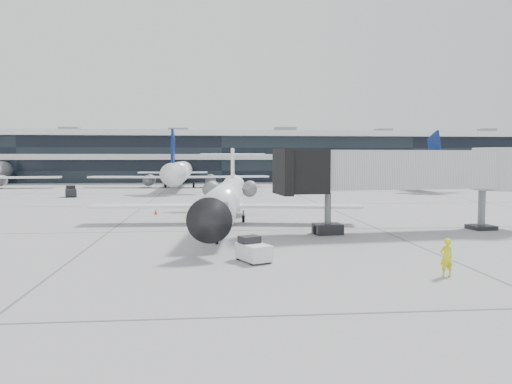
{
  "coord_description": "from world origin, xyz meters",
  "views": [
    {
      "loc": [
        -2.72,
        -36.59,
        5.43
      ],
      "look_at": [
        1.07,
        3.71,
        2.6
      ],
      "focal_mm": 35.0,
      "sensor_mm": 36.0,
      "label": 1
    }
  ],
  "objects": [
    {
      "name": "jet_bridge",
      "position": [
        12.47,
        -1.57,
        4.47
      ],
      "size": [
        19.12,
        5.53,
        6.14
      ],
      "rotation": [
        0.0,
        0.0,
        0.1
      ],
      "color": "#B8BABD",
      "rests_on": "ground"
    },
    {
      "name": "regional_jet",
      "position": [
        -1.36,
        3.82,
        2.17
      ],
      "size": [
        22.01,
        27.49,
        6.34
      ],
      "rotation": [
        0.0,
        0.0,
        -0.1
      ],
      "color": "white",
      "rests_on": "ground"
    },
    {
      "name": "baggage_tug",
      "position": [
        -0.47,
        -10.94,
        0.57
      ],
      "size": [
        1.91,
        2.32,
        1.28
      ],
      "rotation": [
        0.0,
        0.0,
        0.43
      ],
      "color": "white",
      "rests_on": "ground"
    },
    {
      "name": "terminal",
      "position": [
        0.0,
        82.0,
        5.0
      ],
      "size": [
        170.0,
        22.0,
        10.0
      ],
      "primitive_type": "cube",
      "color": "black",
      "rests_on": "ground"
    },
    {
      "name": "ground",
      "position": [
        0.0,
        0.0,
        0.0
      ],
      "size": [
        220.0,
        220.0,
        0.0
      ],
      "primitive_type": "plane",
      "color": "gray",
      "rests_on": "ground"
    },
    {
      "name": "ramp_worker",
      "position": [
        8.0,
        -15.12,
        0.88
      ],
      "size": [
        0.69,
        0.5,
        1.77
      ],
      "primitive_type": "imported",
      "rotation": [
        0.0,
        0.0,
        3.26
      ],
      "color": "yellow",
      "rests_on": "ground"
    },
    {
      "name": "bg_jet_center",
      "position": [
        -8.0,
        55.0,
        0.0
      ],
      "size": [
        32.0,
        40.0,
        9.6
      ],
      "primitive_type": null,
      "color": "white",
      "rests_on": "ground"
    },
    {
      "name": "traffic_cone",
      "position": [
        -7.81,
        11.27,
        0.24
      ],
      "size": [
        0.39,
        0.39,
        0.5
      ],
      "rotation": [
        0.0,
        0.0,
        -0.17
      ],
      "color": "red",
      "rests_on": "ground"
    },
    {
      "name": "far_tug",
      "position": [
        -21.61,
        33.51,
        0.69
      ],
      "size": [
        2.06,
        2.73,
        1.55
      ],
      "rotation": [
        0.0,
        0.0,
        0.28
      ],
      "color": "black",
      "rests_on": "ground"
    },
    {
      "name": "bg_jet_right",
      "position": [
        32.0,
        55.0,
        0.0
      ],
      "size": [
        32.0,
        40.0,
        9.6
      ],
      "primitive_type": null,
      "color": "white",
      "rests_on": "ground"
    }
  ]
}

